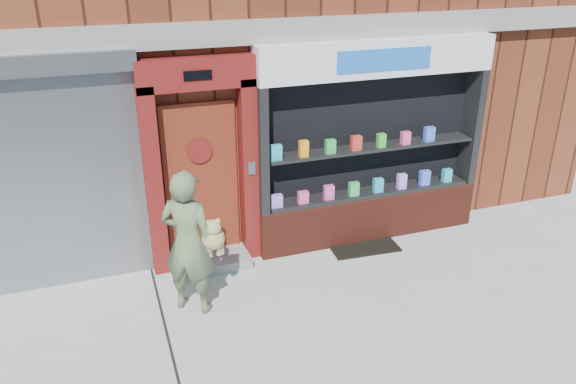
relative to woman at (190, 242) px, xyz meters
name	(u,v)px	position (x,y,z in m)	size (l,w,h in m)	color
ground	(303,326)	(1.14, -0.80, -0.92)	(80.00, 80.00, 0.00)	#9E9E99
shutter_bay	(14,167)	(-1.86, 1.12, 0.80)	(3.10, 0.30, 3.04)	gray
red_door_bay	(202,166)	(0.39, 1.06, 0.53)	(1.52, 0.58, 2.90)	#5E1110
pharmacy_bay	(371,152)	(2.89, 1.01, 0.45)	(3.50, 0.41, 3.00)	#571F14
woman	(190,242)	(0.00, 0.00, 0.00)	(0.83, 0.75, 1.84)	#5B6C47
doormat	(362,244)	(2.68, 0.75, -0.91)	(1.01, 0.71, 0.03)	black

